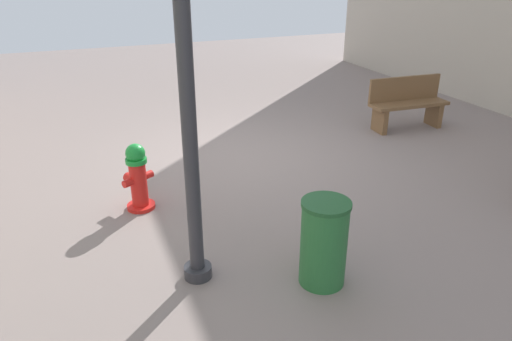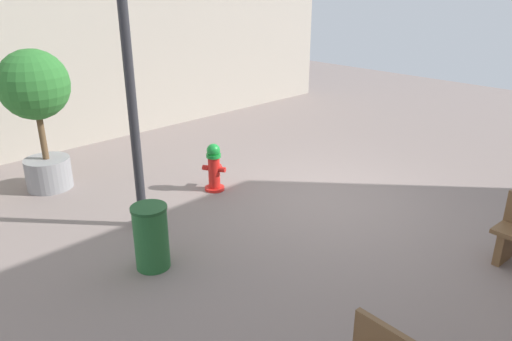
{
  "view_description": "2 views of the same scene",
  "coord_description": "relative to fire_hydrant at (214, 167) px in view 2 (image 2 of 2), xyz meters",
  "views": [
    {
      "loc": [
        2.44,
        6.57,
        2.91
      ],
      "look_at": [
        0.53,
        1.89,
        0.64
      ],
      "focal_mm": 33.01,
      "sensor_mm": 36.0,
      "label": 1
    },
    {
      "loc": [
        -4.53,
        6.15,
        3.57
      ],
      "look_at": [
        0.48,
        1.31,
        0.81
      ],
      "focal_mm": 33.96,
      "sensor_mm": 36.0,
      "label": 2
    }
  ],
  "objects": [
    {
      "name": "fire_hydrant",
      "position": [
        0.0,
        0.0,
        0.0
      ],
      "size": [
        0.42,
        0.41,
        0.87
      ],
      "color": "red",
      "rests_on": "ground_plane"
    },
    {
      "name": "ground_plane",
      "position": [
        -1.79,
        -1.08,
        -0.44
      ],
      "size": [
        23.4,
        23.4,
        0.0
      ],
      "primitive_type": "plane",
      "color": "gray"
    },
    {
      "name": "trash_bin",
      "position": [
        -1.4,
        2.2,
        0.01
      ],
      "size": [
        0.47,
        0.47,
        0.88
      ],
      "color": "#266633",
      "rests_on": "ground_plane"
    },
    {
      "name": "street_lamp",
      "position": [
        -0.28,
        1.67,
        2.14
      ],
      "size": [
        0.36,
        0.36,
        4.17
      ],
      "color": "#2D2D33",
      "rests_on": "ground_plane"
    },
    {
      "name": "planter_tree",
      "position": [
        2.17,
        2.11,
        1.18
      ],
      "size": [
        1.2,
        1.2,
        2.5
      ],
      "color": "gray",
      "rests_on": "ground_plane"
    }
  ]
}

